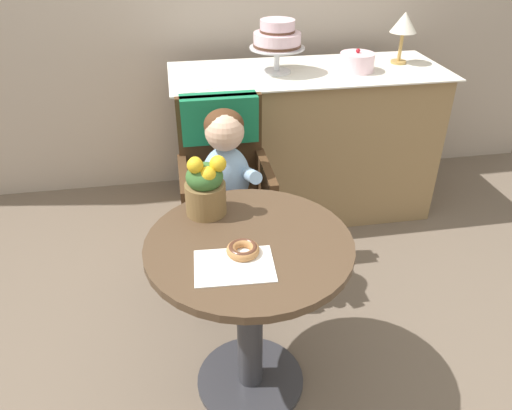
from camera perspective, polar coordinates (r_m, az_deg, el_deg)
The scene contains 11 objects.
ground_plane at distance 2.18m, azimuth -0.66°, elevation -19.73°, with size 8.00×8.00×0.00m, color #6B5B4C.
cafe_table at distance 1.81m, azimuth -0.76°, elevation -9.68°, with size 0.72×0.72×0.72m.
wicker_chair at distance 2.34m, azimuth -3.85°, elevation 4.55°, with size 0.42×0.45×0.95m.
seated_child at distance 2.18m, azimuth -3.42°, elevation 3.59°, with size 0.27×0.32×0.73m.
paper_napkin at distance 1.57m, azimuth -2.54°, elevation -7.08°, with size 0.25×0.19×0.00m, color white.
donut_front at distance 1.61m, azimuth -1.53°, elevation -5.17°, with size 0.11×0.11×0.03m.
flower_vase at distance 1.78m, azimuth -5.91°, elevation 2.18°, with size 0.15×0.15×0.24m.
display_counter at distance 3.02m, azimuth 5.67°, elevation 7.14°, with size 1.56×0.62×0.90m.
tiered_cake_stand at distance 2.77m, azimuth 2.48°, elevation 18.77°, with size 0.30×0.30×0.28m.
round_layer_cake at distance 2.88m, azimuth 11.63°, elevation 15.96°, with size 0.19×0.19×0.12m.
table_lamp at distance 3.05m, azimuth 16.81°, elevation 19.42°, with size 0.15×0.15×0.28m.
Camera 1 is at (-0.21, -1.34, 1.71)m, focal length 34.45 mm.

